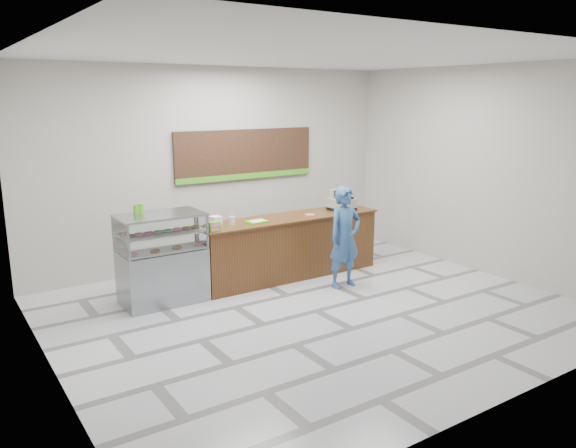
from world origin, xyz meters
TOP-DOWN VIEW (x-y plane):
  - floor at (0.00, 0.00)m, footprint 7.00×7.00m
  - back_wall at (0.00, 3.00)m, footprint 7.00×0.00m
  - ceiling at (0.00, 0.00)m, footprint 7.00×7.00m
  - sales_counter at (0.55, 1.55)m, footprint 3.26×0.76m
  - display_case at (-1.67, 1.55)m, footprint 1.22×0.72m
  - menu_board at (0.55, 2.96)m, footprint 2.80×0.06m
  - cash_register at (1.63, 1.50)m, footprint 0.43×0.45m
  - card_terminal at (1.66, 1.40)m, footprint 0.08×0.17m
  - serving_tray at (-0.09, 1.50)m, footprint 0.36×0.27m
  - napkin_box at (-0.72, 1.69)m, footprint 0.20×0.20m
  - straw_cup at (-0.51, 1.54)m, footprint 0.08×0.08m
  - promo_box at (-0.95, 1.28)m, footprint 0.17×0.12m
  - donut_decal at (0.95, 1.49)m, footprint 0.17×0.17m
  - green_cup_left at (-1.95, 1.73)m, footprint 0.09×0.09m
  - green_cup_right at (-1.88, 1.73)m, footprint 0.10×0.10m
  - customer at (1.01, 0.63)m, footprint 0.59×0.39m

SIDE VIEW (x-z plane):
  - floor at x=0.00m, z-range 0.00..0.00m
  - sales_counter at x=0.55m, z-range 0.00..1.03m
  - display_case at x=-1.67m, z-range 0.01..1.34m
  - customer at x=1.01m, z-range 0.00..1.61m
  - donut_decal at x=0.95m, z-range 1.03..1.03m
  - serving_tray at x=-0.09m, z-range 1.03..1.05m
  - card_terminal at x=1.66m, z-range 1.03..1.07m
  - straw_cup at x=-0.51m, z-range 1.03..1.16m
  - napkin_box at x=-0.72m, z-range 1.03..1.16m
  - promo_box at x=-0.95m, z-range 1.03..1.18m
  - cash_register at x=1.63m, z-range 0.98..1.35m
  - green_cup_left at x=-1.95m, z-range 1.33..1.47m
  - green_cup_right at x=-1.88m, z-range 1.33..1.48m
  - back_wall at x=0.00m, z-range -1.75..5.25m
  - menu_board at x=0.55m, z-range 1.48..2.38m
  - ceiling at x=0.00m, z-range 3.50..3.50m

